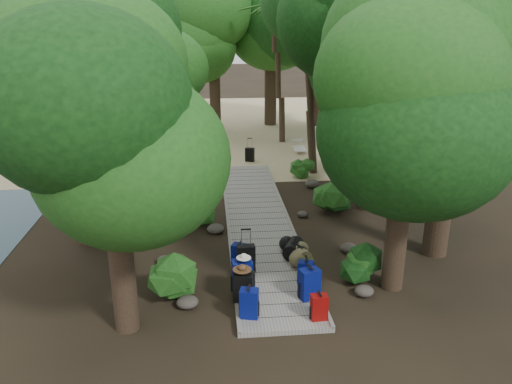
{
  "coord_description": "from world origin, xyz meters",
  "views": [
    {
      "loc": [
        -1.44,
        -13.52,
        6.09
      ],
      "look_at": [
        -0.06,
        1.06,
        1.0
      ],
      "focal_mm": 35.0,
      "sensor_mm": 36.0,
      "label": 1
    }
  ],
  "objects_px": {
    "backpack_right_d": "(306,267)",
    "backpack_right_c": "(306,271)",
    "lone_suitcase_on_sand": "(250,155)",
    "backpack_left_b": "(244,286)",
    "backpack_right_b": "(309,282)",
    "sun_lounger": "(300,146)",
    "duffel_right_khaki": "(299,254)",
    "suitcase_on_boardwalk": "(246,258)",
    "kayak": "(181,146)",
    "backpack_right_a": "(319,306)",
    "backpack_left_a": "(249,302)",
    "backpack_left_c": "(242,274)",
    "backpack_left_d": "(240,253)",
    "duffel_right_black": "(293,249)"
  },
  "relations": [
    {
      "from": "backpack_left_a",
      "to": "kayak",
      "type": "xyz_separation_m",
      "value": [
        -2.12,
        15.09,
        -0.31
      ]
    },
    {
      "from": "backpack_left_a",
      "to": "backpack_right_d",
      "type": "height_order",
      "value": "backpack_left_a"
    },
    {
      "from": "lone_suitcase_on_sand",
      "to": "suitcase_on_boardwalk",
      "type": "bearing_deg",
      "value": -77.43
    },
    {
      "from": "backpack_left_d",
      "to": "suitcase_on_boardwalk",
      "type": "distance_m",
      "value": 0.43
    },
    {
      "from": "backpack_right_a",
      "to": "backpack_right_c",
      "type": "distance_m",
      "value": 1.53
    },
    {
      "from": "duffel_right_black",
      "to": "backpack_right_b",
      "type": "bearing_deg",
      "value": -68.36
    },
    {
      "from": "kayak",
      "to": "suitcase_on_boardwalk",
      "type": "bearing_deg",
      "value": -56.73
    },
    {
      "from": "backpack_right_a",
      "to": "backpack_left_c",
      "type": "bearing_deg",
      "value": 136.78
    },
    {
      "from": "backpack_left_a",
      "to": "backpack_left_d",
      "type": "bearing_deg",
      "value": 103.99
    },
    {
      "from": "suitcase_on_boardwalk",
      "to": "sun_lounger",
      "type": "xyz_separation_m",
      "value": [
        3.49,
        11.92,
        -0.17
      ]
    },
    {
      "from": "backpack_left_c",
      "to": "backpack_left_d",
      "type": "xyz_separation_m",
      "value": [
        0.03,
        1.39,
        -0.13
      ]
    },
    {
      "from": "lone_suitcase_on_sand",
      "to": "duffel_right_khaki",
      "type": "bearing_deg",
      "value": -69.67
    },
    {
      "from": "backpack_right_d",
      "to": "duffel_right_khaki",
      "type": "relative_size",
      "value": 0.86
    },
    {
      "from": "backpack_right_d",
      "to": "sun_lounger",
      "type": "distance_m",
      "value": 12.56
    },
    {
      "from": "backpack_right_b",
      "to": "duffel_right_khaki",
      "type": "relative_size",
      "value": 1.25
    },
    {
      "from": "duffel_right_khaki",
      "to": "sun_lounger",
      "type": "distance_m",
      "value": 11.73
    },
    {
      "from": "duffel_right_black",
      "to": "kayak",
      "type": "relative_size",
      "value": 0.23
    },
    {
      "from": "backpack_left_c",
      "to": "backpack_right_a",
      "type": "relative_size",
      "value": 1.4
    },
    {
      "from": "backpack_left_b",
      "to": "kayak",
      "type": "height_order",
      "value": "backpack_left_b"
    },
    {
      "from": "backpack_left_d",
      "to": "backpack_right_c",
      "type": "xyz_separation_m",
      "value": [
        1.5,
        -1.13,
        0.01
      ]
    },
    {
      "from": "duffel_right_khaki",
      "to": "sun_lounger",
      "type": "relative_size",
      "value": 0.37
    },
    {
      "from": "suitcase_on_boardwalk",
      "to": "backpack_right_c",
      "type": "bearing_deg",
      "value": -30.77
    },
    {
      "from": "backpack_left_a",
      "to": "lone_suitcase_on_sand",
      "type": "relative_size",
      "value": 1.16
    },
    {
      "from": "lone_suitcase_on_sand",
      "to": "kayak",
      "type": "xyz_separation_m",
      "value": [
        -3.17,
        2.56,
        -0.16
      ]
    },
    {
      "from": "backpack_left_a",
      "to": "backpack_right_d",
      "type": "distance_m",
      "value": 2.19
    },
    {
      "from": "backpack_left_d",
      "to": "lone_suitcase_on_sand",
      "type": "distance_m",
      "value": 10.13
    },
    {
      "from": "lone_suitcase_on_sand",
      "to": "backpack_left_d",
      "type": "bearing_deg",
      "value": -78.4
    },
    {
      "from": "backpack_left_b",
      "to": "backpack_right_b",
      "type": "height_order",
      "value": "backpack_left_b"
    },
    {
      "from": "backpack_left_b",
      "to": "backpack_right_c",
      "type": "bearing_deg",
      "value": 43.73
    },
    {
      "from": "backpack_right_c",
      "to": "sun_lounger",
      "type": "distance_m",
      "value": 12.82
    },
    {
      "from": "backpack_right_c",
      "to": "backpack_right_b",
      "type": "bearing_deg",
      "value": -74.87
    },
    {
      "from": "backpack_right_a",
      "to": "sun_lounger",
      "type": "relative_size",
      "value": 0.36
    },
    {
      "from": "backpack_right_d",
      "to": "backpack_right_c",
      "type": "bearing_deg",
      "value": -101.91
    },
    {
      "from": "backpack_right_d",
      "to": "kayak",
      "type": "bearing_deg",
      "value": 105.83
    },
    {
      "from": "duffel_right_khaki",
      "to": "suitcase_on_boardwalk",
      "type": "height_order",
      "value": "suitcase_on_boardwalk"
    },
    {
      "from": "backpack_left_a",
      "to": "backpack_right_b",
      "type": "bearing_deg",
      "value": 37.06
    },
    {
      "from": "backpack_right_c",
      "to": "backpack_right_d",
      "type": "xyz_separation_m",
      "value": [
        0.06,
        0.25,
        -0.03
      ]
    },
    {
      "from": "duffel_right_khaki",
      "to": "lone_suitcase_on_sand",
      "type": "distance_m",
      "value": 10.11
    },
    {
      "from": "backpack_right_b",
      "to": "backpack_right_d",
      "type": "bearing_deg",
      "value": 66.75
    },
    {
      "from": "backpack_left_c",
      "to": "backpack_right_b",
      "type": "relative_size",
      "value": 1.09
    },
    {
      "from": "backpack_right_d",
      "to": "duffel_right_khaki",
      "type": "height_order",
      "value": "backpack_right_d"
    },
    {
      "from": "backpack_right_a",
      "to": "duffel_right_black",
      "type": "distance_m",
      "value": 2.94
    },
    {
      "from": "backpack_left_c",
      "to": "backpack_right_a",
      "type": "distance_m",
      "value": 1.99
    },
    {
      "from": "backpack_right_a",
      "to": "kayak",
      "type": "height_order",
      "value": "backpack_right_a"
    },
    {
      "from": "duffel_right_khaki",
      "to": "duffel_right_black",
      "type": "distance_m",
      "value": 0.32
    },
    {
      "from": "kayak",
      "to": "backpack_left_a",
      "type": "bearing_deg",
      "value": -58.35
    },
    {
      "from": "backpack_right_d",
      "to": "lone_suitcase_on_sand",
      "type": "bearing_deg",
      "value": 93.19
    },
    {
      "from": "backpack_left_d",
      "to": "backpack_right_b",
      "type": "height_order",
      "value": "backpack_right_b"
    },
    {
      "from": "duffel_right_black",
      "to": "backpack_right_c",
      "type": "bearing_deg",
      "value": -66.16
    },
    {
      "from": "lone_suitcase_on_sand",
      "to": "kayak",
      "type": "height_order",
      "value": "lone_suitcase_on_sand"
    }
  ]
}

